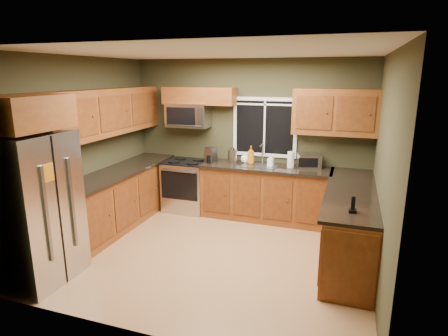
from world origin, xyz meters
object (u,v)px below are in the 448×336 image
Objects in this scene: coffee_maker at (211,155)px; range at (187,185)px; refrigerator at (35,209)px; paper_towel_roll at (291,160)px; soap_bottle_b at (271,160)px; microwave at (188,115)px; toaster_oven at (309,161)px; cordless_phone at (353,208)px; soap_bottle_a at (251,155)px; kettle at (232,155)px; soap_bottle_c at (245,157)px.

range is at bearing 176.89° from coffee_maker.
refrigerator is 6.22× the size of paper_towel_roll.
refrigerator reaches higher than soap_bottle_b.
microwave is 2.63× the size of paper_towel_roll.
soap_bottle_b is (-0.62, -0.11, -0.01)m from toaster_oven.
paper_towel_roll is 1.41× the size of soap_bottle_b.
coffee_maker is (1.17, 2.74, 0.16)m from refrigerator.
cordless_phone reaches higher than range.
coffee_maker is 1.38m from paper_towel_roll.
range is at bearing -176.08° from toaster_oven.
coffee_maker is at bearing 143.31° from cordless_phone.
soap_bottle_a is (1.86, 2.87, 0.19)m from refrigerator.
coffee_maker is 2.95m from cordless_phone.
microwave is 2.25m from toaster_oven.
range is 1.33m from soap_bottle_a.
paper_towel_roll is at bearing 3.93° from coffee_maker.
toaster_oven is 2.06× the size of soap_bottle_b.
kettle is at bearing 3.81° from range.
paper_towel_roll reaches higher than cordless_phone.
microwave is 0.84m from coffee_maker.
toaster_oven reaches higher than range.
soap_bottle_b is at bearing 51.63° from refrigerator.
soap_bottle_b is 1.11× the size of soap_bottle_c.
coffee_maker reaches higher than cordless_phone.
range is 5.05× the size of soap_bottle_c.
kettle is (0.85, 0.06, 0.61)m from range.
coffee_maker reaches higher than soap_bottle_b.
soap_bottle_c is (0.20, 0.10, -0.04)m from kettle.
paper_towel_roll is 1.55× the size of cordless_phone.
coffee_maker reaches higher than soap_bottle_c.
soap_bottle_c is (-0.48, 0.12, -0.01)m from soap_bottle_b.
cordless_phone is (1.99, -1.85, -0.08)m from kettle.
paper_towel_roll is 1.56× the size of soap_bottle_c.
soap_bottle_a is (-0.69, 0.03, 0.02)m from paper_towel_roll.
soap_bottle_c is 0.99× the size of cordless_phone.
refrigerator reaches higher than soap_bottle_c.
paper_towel_roll is at bearing 118.01° from cordless_phone.
toaster_oven reaches higher than soap_bottle_c.
soap_bottle_a is (-0.98, -0.04, 0.04)m from toaster_oven.
range is 3.54× the size of coffee_maker.
paper_towel_roll reaches higher than coffee_maker.
range is at bearing 76.03° from refrigerator.
refrigerator is 3.22m from kettle.
microwave is at bearing 161.33° from coffee_maker.
soap_bottle_b is (1.53, -0.10, -0.69)m from microwave.
microwave is at bearing 177.91° from paper_towel_roll.
microwave is at bearing 176.14° from soap_bottle_b.
paper_towel_roll is at bearing 6.18° from soap_bottle_b.
coffee_maker is 0.60m from soap_bottle_c.
refrigerator is at bearing -128.37° from soap_bottle_b.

